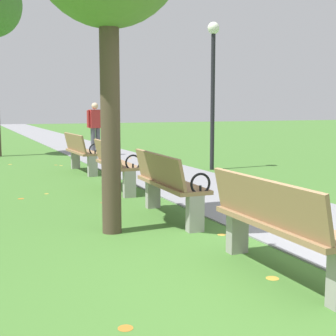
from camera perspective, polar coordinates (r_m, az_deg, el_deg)
The scene contains 9 objects.
ground_plane at distance 4.70m, azimuth 18.49°, elevation -11.74°, with size 80.00×80.00×0.00m, color #42722D.
paved_walkway at distance 21.71m, azimuth -12.71°, elevation 3.24°, with size 2.21×44.00×0.02m, color gray.
park_bench_1 at distance 4.31m, azimuth 13.04°, elevation -6.55°, with size 0.48×1.60×0.90m.
park_bench_2 at distance 6.35m, azimuth 0.01°, elevation -1.89°, with size 0.52×1.61×0.90m.
park_bench_3 at distance 8.59m, azimuth -6.46°, elevation 0.49°, with size 0.54×1.62×0.90m.
park_bench_4 at distance 11.08m, azimuth -10.46°, elevation 1.96°, with size 0.51×1.61×0.90m.
pedestrian_walking at distance 14.66m, azimuth -8.78°, elevation 5.02°, with size 0.53×0.26×1.62m.
lamp_post at distance 11.43m, azimuth 5.45°, elevation 11.36°, with size 0.28×0.28×3.48m.
scattered_leaves at distance 8.60m, azimuth -3.83°, elevation -2.66°, with size 3.85×10.94×0.02m.
Camera 1 is at (-3.03, -3.26, 1.51)m, focal length 50.49 mm.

